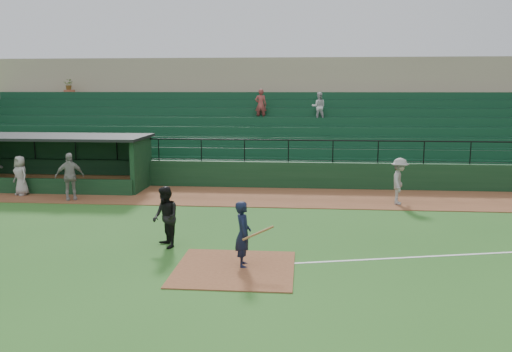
{
  "coord_description": "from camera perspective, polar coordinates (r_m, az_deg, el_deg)",
  "views": [
    {
      "loc": [
        1.71,
        -13.8,
        4.54
      ],
      "look_at": [
        0.0,
        5.0,
        1.4
      ],
      "focal_mm": 37.39,
      "sensor_mm": 36.0,
      "label": 1
    }
  ],
  "objects": [
    {
      "name": "ground",
      "position": [
        14.63,
        -1.8,
        -8.64
      ],
      "size": [
        90.0,
        90.0,
        0.0
      ],
      "primitive_type": "plane",
      "color": "#24551B",
      "rests_on": "ground"
    },
    {
      "name": "warning_track",
      "position": [
        22.33,
        0.7,
        -2.25
      ],
      "size": [
        40.0,
        4.0,
        0.03
      ],
      "primitive_type": "cube",
      "color": "brown",
      "rests_on": "ground"
    },
    {
      "name": "home_plate_dirt",
      "position": [
        13.69,
        -2.31,
        -9.87
      ],
      "size": [
        3.0,
        3.0,
        0.03
      ],
      "primitive_type": "cube",
      "color": "brown",
      "rests_on": "ground"
    },
    {
      "name": "stadium_structure",
      "position": [
        30.39,
        1.97,
        5.21
      ],
      "size": [
        38.0,
        13.08,
        6.4
      ],
      "color": "black",
      "rests_on": "ground"
    },
    {
      "name": "dugout",
      "position": [
        26.22,
        -20.77,
        1.8
      ],
      "size": [
        8.9,
        3.2,
        2.42
      ],
      "color": "black",
      "rests_on": "ground"
    },
    {
      "name": "batter_at_plate",
      "position": [
        13.63,
        -1.38,
        -6.24
      ],
      "size": [
        1.05,
        0.71,
        1.71
      ],
      "color": "black",
      "rests_on": "ground"
    },
    {
      "name": "umpire",
      "position": [
        15.46,
        -9.66,
        -4.37
      ],
      "size": [
        1.03,
        1.09,
        1.77
      ],
      "primitive_type": "imported",
      "rotation": [
        0.0,
        0.0,
        -0.99
      ],
      "color": "black",
      "rests_on": "ground"
    },
    {
      "name": "runner",
      "position": [
        21.47,
        15.09,
        -0.54
      ],
      "size": [
        0.92,
        1.3,
        1.82
      ],
      "primitive_type": "imported",
      "rotation": [
        0.0,
        0.0,
        1.35
      ],
      "color": "gray",
      "rests_on": "warning_track"
    },
    {
      "name": "dugout_player_a",
      "position": [
        22.82,
        -19.32,
        -0.05
      ],
      "size": [
        1.21,
        0.97,
        1.92
      ],
      "primitive_type": "imported",
      "rotation": [
        0.0,
        0.0,
        0.53
      ],
      "color": "gray",
      "rests_on": "warning_track"
    },
    {
      "name": "dugout_player_b",
      "position": [
        24.62,
        -23.87,
        0.05
      ],
      "size": [
        0.98,
        0.88,
        1.67
      ],
      "primitive_type": "imported",
      "rotation": [
        0.0,
        0.0,
        -0.54
      ],
      "color": "#9C9892",
      "rests_on": "warning_track"
    }
  ]
}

